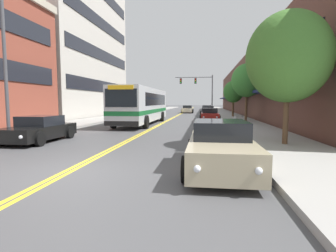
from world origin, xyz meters
The scene contains 20 objects.
ground_plane centered at (0.00, 37.00, 0.00)m, with size 240.00×240.00×0.00m, color #4C4C4F.
sidewalk_left centered at (-7.27, 37.00, 0.09)m, with size 3.54×106.00×0.18m.
sidewalk_right centered at (7.27, 37.00, 0.09)m, with size 3.54×106.00×0.18m.
centre_line centered at (0.00, 37.00, 0.00)m, with size 0.34×106.00×0.01m.
office_tower_left centered at (-15.28, 26.36, 11.98)m, with size 12.08×20.49×23.95m.
storefront_row_right centered at (13.27, 37.00, 4.16)m, with size 9.10×68.00×8.33m.
city_bus centered at (-1.68, 16.54, 1.79)m, with size 2.81×12.50×3.16m.
car_black_parked_left_near centered at (-4.37, 5.29, 0.60)m, with size 2.09×4.44×1.29m.
car_slate_blue_parked_left_mid centered at (-4.37, 33.80, 0.59)m, with size 2.01×4.37×1.27m.
car_beige_parked_right_foreground centered at (4.35, 1.00, 0.66)m, with size 2.05×4.83×1.43m.
car_dark_grey_parked_right_mid centered at (4.40, 31.13, 0.64)m, with size 2.14×4.37×1.39m.
car_red_parked_right_far centered at (4.44, 20.16, 0.64)m, with size 1.99×4.62×1.37m.
car_charcoal_parked_right_end centered at (4.34, 40.83, 0.64)m, with size 2.02×4.15×1.38m.
car_champagne_moving_lead centered at (0.89, 40.91, 0.64)m, with size 2.07×4.92×1.36m.
traffic_signal_mast centered at (3.04, 38.36, 4.65)m, with size 6.38×0.38×6.51m.
street_lamp_left_near centered at (-5.10, 4.35, 5.25)m, with size 1.79×0.28×9.08m.
street_tree_right_near centered at (7.34, 4.99, 3.86)m, with size 3.47×3.47×5.60m.
street_tree_right_mid centered at (7.80, 18.77, 3.99)m, with size 2.85×2.85×5.39m.
street_tree_right_far centered at (7.47, 26.99, 3.25)m, with size 2.47×2.47×4.44m.
fire_hydrant centered at (5.95, 11.34, 0.60)m, with size 0.29×0.21×0.85m.
Camera 1 is at (3.85, -6.82, 1.99)m, focal length 28.00 mm.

